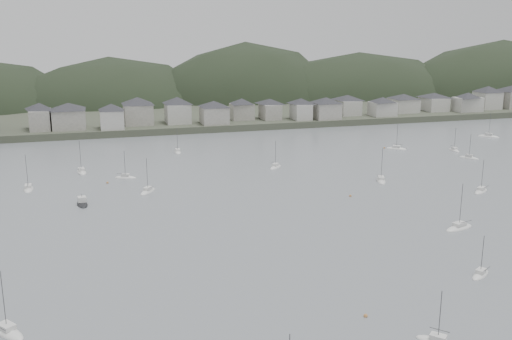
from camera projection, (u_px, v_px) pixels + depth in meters
name	position (u px, v px, depth m)	size (l,w,h in m)	color
ground	(383.00, 309.00, 94.51)	(900.00, 900.00, 0.00)	slate
far_shore_land	(161.00, 99.00, 369.22)	(900.00, 250.00, 3.00)	#383D2D
forested_ridge	(175.00, 124.00, 349.72)	(851.55, 103.94, 102.57)	black
waterfront_town	(294.00, 106.00, 277.10)	(451.48, 28.46, 12.92)	gray
sailboat_lead	(469.00, 158.00, 205.12)	(5.73, 6.95, 9.48)	silver
moored_fleet	(224.00, 204.00, 151.23)	(255.65, 174.55, 11.90)	silver
motor_launch_far	(82.00, 204.00, 150.84)	(3.47, 7.54, 3.75)	black
mooring_buoys	(272.00, 198.00, 156.02)	(143.27, 120.62, 0.70)	#B0743A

